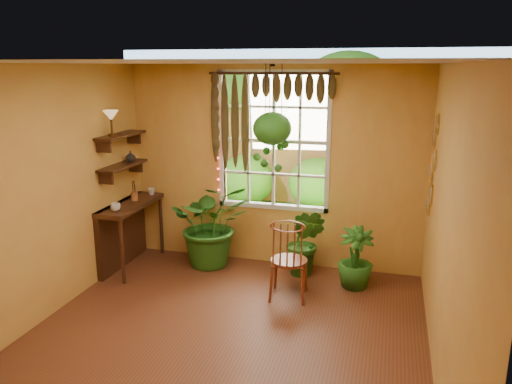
% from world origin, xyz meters
% --- Properties ---
extents(floor, '(4.50, 4.50, 0.00)m').
position_xyz_m(floor, '(0.00, 0.00, 0.00)').
color(floor, brown).
rests_on(floor, ground).
extents(ceiling, '(4.50, 4.50, 0.00)m').
position_xyz_m(ceiling, '(0.00, 0.00, 2.70)').
color(ceiling, silver).
rests_on(ceiling, wall_back).
extents(wall_back, '(4.00, 0.00, 4.00)m').
position_xyz_m(wall_back, '(0.00, 2.25, 1.35)').
color(wall_back, gold).
rests_on(wall_back, floor).
extents(wall_left, '(0.00, 4.50, 4.50)m').
position_xyz_m(wall_left, '(-2.00, 0.00, 1.35)').
color(wall_left, gold).
rests_on(wall_left, floor).
extents(wall_right, '(0.00, 4.50, 4.50)m').
position_xyz_m(wall_right, '(2.00, 0.00, 1.35)').
color(wall_right, gold).
rests_on(wall_right, floor).
extents(window, '(1.52, 0.10, 1.86)m').
position_xyz_m(window, '(0.00, 2.28, 1.70)').
color(window, silver).
rests_on(window, wall_back).
extents(valance_vine, '(1.70, 0.12, 1.10)m').
position_xyz_m(valance_vine, '(-0.08, 2.16, 2.28)').
color(valance_vine, '#3E2211').
rests_on(valance_vine, window).
extents(string_lights, '(0.03, 0.03, 1.54)m').
position_xyz_m(string_lights, '(-0.76, 2.19, 1.75)').
color(string_lights, '#FF2633').
rests_on(string_lights, window).
extents(wall_plates, '(0.04, 0.32, 1.10)m').
position_xyz_m(wall_plates, '(1.98, 1.79, 1.55)').
color(wall_plates, beige).
rests_on(wall_plates, wall_right).
extents(counter_ledge, '(0.40, 1.20, 0.90)m').
position_xyz_m(counter_ledge, '(-1.91, 1.60, 0.55)').
color(counter_ledge, '#3E2211').
rests_on(counter_ledge, floor).
extents(shelf_lower, '(0.25, 0.90, 0.04)m').
position_xyz_m(shelf_lower, '(-1.88, 1.60, 1.40)').
color(shelf_lower, '#3E2211').
rests_on(shelf_lower, wall_left).
extents(shelf_upper, '(0.25, 0.90, 0.04)m').
position_xyz_m(shelf_upper, '(-1.88, 1.60, 1.80)').
color(shelf_upper, '#3E2211').
rests_on(shelf_upper, wall_left).
extents(backyard, '(14.00, 10.00, 12.00)m').
position_xyz_m(backyard, '(0.24, 6.87, 1.28)').
color(backyard, '#2D5919').
rests_on(backyard, ground).
extents(windsor_chair, '(0.47, 0.49, 1.16)m').
position_xyz_m(windsor_chair, '(0.45, 1.19, 0.34)').
color(windsor_chair, maroon).
rests_on(windsor_chair, floor).
extents(potted_plant_left, '(1.34, 1.27, 1.18)m').
position_xyz_m(potted_plant_left, '(-0.78, 1.93, 0.59)').
color(potted_plant_left, '#175316').
rests_on(potted_plant_left, floor).
extents(potted_plant_mid, '(0.59, 0.52, 0.92)m').
position_xyz_m(potted_plant_mid, '(0.52, 1.89, 0.46)').
color(potted_plant_mid, '#175316').
rests_on(potted_plant_mid, floor).
extents(potted_plant_right, '(0.52, 0.52, 0.77)m').
position_xyz_m(potted_plant_right, '(1.18, 1.70, 0.38)').
color(potted_plant_right, '#175316').
rests_on(potted_plant_right, floor).
extents(hanging_basket, '(0.49, 0.49, 1.35)m').
position_xyz_m(hanging_basket, '(0.04, 2.00, 1.88)').
color(hanging_basket, black).
rests_on(hanging_basket, ceiling).
extents(cup_a, '(0.16, 0.16, 0.10)m').
position_xyz_m(cup_a, '(-1.78, 1.19, 0.95)').
color(cup_a, silver).
rests_on(cup_a, counter_ledge).
extents(cup_b, '(0.11, 0.11, 0.09)m').
position_xyz_m(cup_b, '(-1.72, 2.05, 0.95)').
color(cup_b, beige).
rests_on(cup_b, counter_ledge).
extents(brush_jar, '(0.09, 0.09, 0.35)m').
position_xyz_m(brush_jar, '(-1.80, 1.72, 1.04)').
color(brush_jar, brown).
rests_on(brush_jar, counter_ledge).
extents(shelf_vase, '(0.15, 0.15, 0.14)m').
position_xyz_m(shelf_vase, '(-1.87, 1.80, 1.49)').
color(shelf_vase, '#B2AD99').
rests_on(shelf_vase, shelf_lower).
extents(tiffany_lamp, '(0.19, 0.19, 0.32)m').
position_xyz_m(tiffany_lamp, '(-1.86, 1.37, 2.06)').
color(tiffany_lamp, '#563C18').
rests_on(tiffany_lamp, shelf_upper).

